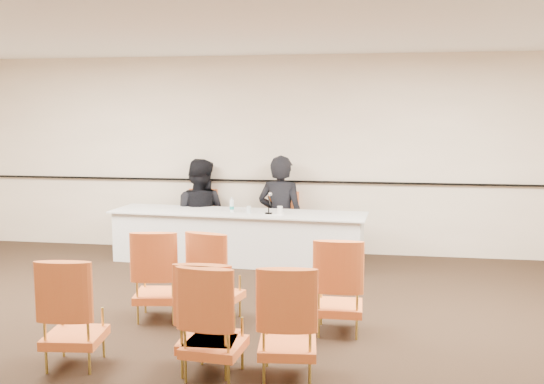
# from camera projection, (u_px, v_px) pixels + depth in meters

# --- Properties ---
(floor) EXTENTS (10.00, 10.00, 0.00)m
(floor) POSITION_uv_depth(u_px,v_px,m) (213.00, 348.00, 5.53)
(floor) COLOR black
(floor) RESTS_ON ground
(ceiling) EXTENTS (10.00, 10.00, 0.00)m
(ceiling) POSITION_uv_depth(u_px,v_px,m) (208.00, 10.00, 5.14)
(ceiling) COLOR white
(ceiling) RESTS_ON ground
(wall_back) EXTENTS (10.00, 0.04, 3.00)m
(wall_back) POSITION_uv_depth(u_px,v_px,m) (279.00, 155.00, 9.25)
(wall_back) COLOR beige
(wall_back) RESTS_ON ground
(wall_rail) EXTENTS (9.80, 0.04, 0.03)m
(wall_rail) POSITION_uv_depth(u_px,v_px,m) (278.00, 181.00, 9.26)
(wall_rail) COLOR black
(wall_rail) RESTS_ON wall_back
(panel_table) EXTENTS (3.71, 1.07, 0.73)m
(panel_table) POSITION_uv_depth(u_px,v_px,m) (238.00, 237.00, 8.69)
(panel_table) COLOR silver
(panel_table) RESTS_ON ground
(panelist_main) EXTENTS (0.78, 0.59, 1.95)m
(panelist_main) POSITION_uv_depth(u_px,v_px,m) (281.00, 220.00, 9.09)
(panelist_main) COLOR black
(panelist_main) RESTS_ON ground
(panelist_main_chair) EXTENTS (0.53, 0.53, 0.95)m
(panelist_main_chair) POSITION_uv_depth(u_px,v_px,m) (281.00, 224.00, 9.09)
(panelist_main_chair) COLOR #E15628
(panelist_main_chair) RESTS_ON ground
(panelist_second) EXTENTS (0.98, 0.80, 1.86)m
(panelist_second) POSITION_uv_depth(u_px,v_px,m) (199.00, 219.00, 9.37)
(panelist_second) COLOR black
(panelist_second) RESTS_ON ground
(panelist_second_chair) EXTENTS (0.53, 0.53, 0.95)m
(panelist_second_chair) POSITION_uv_depth(u_px,v_px,m) (199.00, 221.00, 9.38)
(panelist_second_chair) COLOR #E15628
(panelist_second_chair) RESTS_ON ground
(papers) EXTENTS (0.33, 0.26, 0.00)m
(papers) POSITION_uv_depth(u_px,v_px,m) (274.00, 214.00, 8.43)
(papers) COLOR white
(papers) RESTS_ON panel_table
(microphone) EXTENTS (0.11, 0.21, 0.29)m
(microphone) POSITION_uv_depth(u_px,v_px,m) (269.00, 204.00, 8.42)
(microphone) COLOR black
(microphone) RESTS_ON panel_table
(water_bottle) EXTENTS (0.09, 0.09, 0.21)m
(water_bottle) POSITION_uv_depth(u_px,v_px,m) (232.00, 205.00, 8.62)
(water_bottle) COLOR teal
(water_bottle) RESTS_ON panel_table
(drinking_glass) EXTENTS (0.07, 0.07, 0.10)m
(drinking_glass) POSITION_uv_depth(u_px,v_px,m) (249.00, 210.00, 8.52)
(drinking_glass) COLOR silver
(drinking_glass) RESTS_ON panel_table
(coffee_cup) EXTENTS (0.10, 0.10, 0.12)m
(coffee_cup) POSITION_uv_depth(u_px,v_px,m) (280.00, 210.00, 8.39)
(coffee_cup) COLOR white
(coffee_cup) RESTS_ON panel_table
(aud_chair_front_left) EXTENTS (0.57, 0.57, 0.95)m
(aud_chair_front_left) POSITION_uv_depth(u_px,v_px,m) (158.00, 274.00, 6.27)
(aud_chair_front_left) COLOR #E15628
(aud_chair_front_left) RESTS_ON ground
(aud_chair_front_mid) EXTENTS (0.61, 0.61, 0.95)m
(aud_chair_front_mid) POSITION_uv_depth(u_px,v_px,m) (216.00, 275.00, 6.23)
(aud_chair_front_mid) COLOR #E15628
(aud_chair_front_mid) RESTS_ON ground
(aud_chair_front_right) EXTENTS (0.51, 0.51, 0.95)m
(aud_chair_front_right) POSITION_uv_depth(u_px,v_px,m) (339.00, 285.00, 5.88)
(aud_chair_front_right) COLOR #E15628
(aud_chair_front_right) RESTS_ON ground
(aud_chair_back_left) EXTENTS (0.55, 0.55, 0.95)m
(aud_chair_back_left) POSITION_uv_depth(u_px,v_px,m) (74.00, 311.00, 5.09)
(aud_chair_back_left) COLOR #E15628
(aud_chair_back_left) RESTS_ON ground
(aud_chair_back_mid) EXTENTS (0.52, 0.52, 0.95)m
(aud_chair_back_mid) POSITION_uv_depth(u_px,v_px,m) (208.00, 315.00, 4.99)
(aud_chair_back_mid) COLOR #E15628
(aud_chair_back_mid) RESTS_ON ground
(aud_chair_back_right) EXTENTS (0.55, 0.55, 0.95)m
(aud_chair_back_right) POSITION_uv_depth(u_px,v_px,m) (288.00, 320.00, 4.87)
(aud_chair_back_right) COLOR #E15628
(aud_chair_back_right) RESTS_ON ground
(aud_chair_extra) EXTENTS (0.54, 0.54, 0.95)m
(aud_chair_extra) POSITION_uv_depth(u_px,v_px,m) (214.00, 319.00, 4.89)
(aud_chair_extra) COLOR #E15628
(aud_chair_extra) RESTS_ON ground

